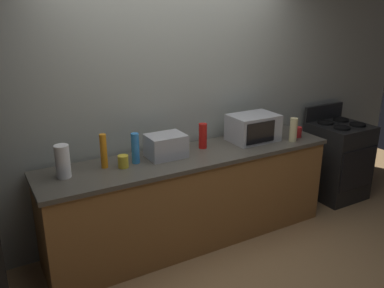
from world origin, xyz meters
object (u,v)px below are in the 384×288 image
at_px(bottle_spray_cleaner, 135,148).
at_px(mug_red, 297,132).
at_px(bottle_dish_soap, 104,151).
at_px(bottle_hand_soap, 293,130).
at_px(paper_towel_roll, 63,161).
at_px(bottle_hot_sauce, 203,136).
at_px(mug_yellow, 123,161).
at_px(microwave, 253,128).
at_px(stove_range, 337,160).
at_px(toaster_oven, 166,146).

relative_size(bottle_spray_cleaner, mug_red, 2.54).
bearing_deg(bottle_dish_soap, bottle_hand_soap, -7.75).
xyz_separation_m(paper_towel_roll, bottle_hot_sauce, (1.33, 0.05, -0.01)).
height_order(bottle_spray_cleaner, mug_red, bottle_spray_cleaner).
distance_m(bottle_hand_soap, mug_yellow, 1.76).
bearing_deg(mug_red, bottle_hand_soap, -149.31).
bearing_deg(mug_yellow, bottle_hot_sauce, 6.31).
bearing_deg(bottle_hand_soap, bottle_hot_sauce, 163.18).
height_order(bottle_hand_soap, mug_yellow, bottle_hand_soap).
xyz_separation_m(bottle_hand_soap, mug_yellow, (-1.75, 0.18, -0.07)).
distance_m(microwave, mug_red, 0.50).
bearing_deg(bottle_spray_cleaner, mug_red, -4.68).
distance_m(paper_towel_roll, mug_red, 2.38).
relative_size(microwave, bottle_spray_cleaner, 1.78).
distance_m(bottle_hot_sauce, mug_yellow, 0.85).
relative_size(stove_range, bottle_dish_soap, 3.64).
xyz_separation_m(toaster_oven, bottle_spray_cleaner, (-0.30, -0.01, 0.03)).
relative_size(toaster_oven, paper_towel_roll, 1.26).
height_order(microwave, bottle_dish_soap, bottle_dish_soap).
relative_size(microwave, paper_towel_roll, 1.78).
distance_m(toaster_oven, bottle_hand_soap, 1.34).
height_order(toaster_oven, bottle_spray_cleaner, bottle_spray_cleaner).
distance_m(toaster_oven, bottle_hot_sauce, 0.42).
xyz_separation_m(microwave, bottle_spray_cleaner, (-1.28, 0.01, 0.00)).
distance_m(stove_range, bottle_spray_cleaner, 2.60).
height_order(mug_yellow, mug_red, same).
distance_m(microwave, paper_towel_roll, 1.90).
bearing_deg(mug_yellow, paper_towel_roll, 175.17).
height_order(bottle_hot_sauce, bottle_dish_soap, bottle_dish_soap).
distance_m(microwave, toaster_oven, 0.98).
bearing_deg(bottle_spray_cleaner, mug_yellow, -161.13).
bearing_deg(bottle_spray_cleaner, bottle_hand_soap, -7.93).
height_order(bottle_spray_cleaner, mug_yellow, bottle_spray_cleaner).
height_order(microwave, toaster_oven, microwave).
bearing_deg(stove_range, paper_towel_roll, 179.09).
bearing_deg(bottle_hand_soap, paper_towel_roll, 174.36).
relative_size(bottle_hand_soap, bottle_dish_soap, 0.81).
bearing_deg(mug_red, paper_towel_roll, 176.64).
xyz_separation_m(toaster_oven, paper_towel_roll, (-0.92, -0.01, 0.03)).
distance_m(bottle_hand_soap, bottle_dish_soap, 1.91).
bearing_deg(bottle_hand_soap, bottle_dish_soap, 172.25).
relative_size(bottle_dish_soap, mug_red, 2.79).
relative_size(toaster_oven, bottle_hand_soap, 1.41).
bearing_deg(bottle_hand_soap, mug_red, 30.69).
bearing_deg(bottle_hand_soap, stove_range, 10.55).
distance_m(microwave, bottle_hot_sauce, 0.57).
distance_m(microwave, bottle_hand_soap, 0.41).
relative_size(bottle_spray_cleaner, mug_yellow, 2.52).
xyz_separation_m(bottle_spray_cleaner, mug_yellow, (-0.13, -0.05, -0.08)).
bearing_deg(mug_red, stove_range, 6.52).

